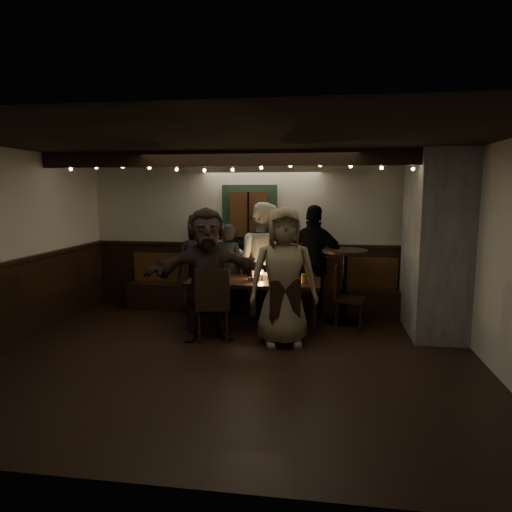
% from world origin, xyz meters
% --- Properties ---
extents(room, '(6.02, 5.01, 2.62)m').
position_xyz_m(room, '(1.07, 1.42, 1.07)').
color(room, black).
rests_on(room, ground).
extents(dining_table, '(1.99, 0.85, 0.86)m').
position_xyz_m(dining_table, '(0.03, 1.40, 0.65)').
color(dining_table, black).
rests_on(dining_table, ground).
extents(chair_near_left, '(0.54, 0.54, 1.02)m').
position_xyz_m(chair_near_left, '(-0.41, 0.61, 0.57)').
color(chair_near_left, black).
rests_on(chair_near_left, ground).
extents(chair_near_right, '(0.54, 0.54, 0.91)m').
position_xyz_m(chair_near_right, '(0.55, 0.54, 0.51)').
color(chair_near_right, black).
rests_on(chair_near_right, ground).
extents(chair_end, '(0.50, 0.50, 0.95)m').
position_xyz_m(chair_end, '(1.38, 1.50, 0.54)').
color(chair_end, black).
rests_on(chair_end, ground).
extents(high_top, '(0.72, 0.72, 1.14)m').
position_xyz_m(high_top, '(1.40, 1.84, 0.72)').
color(high_top, black).
rests_on(high_top, ground).
extents(person_a, '(0.90, 0.65, 1.70)m').
position_xyz_m(person_a, '(-0.98, 2.03, 0.85)').
color(person_a, '#23242A').
rests_on(person_a, ground).
extents(person_b, '(0.62, 0.48, 1.52)m').
position_xyz_m(person_b, '(-0.49, 2.04, 0.76)').
color(person_b, black).
rests_on(person_b, ground).
extents(person_c, '(1.07, 0.94, 1.87)m').
position_xyz_m(person_c, '(0.08, 2.03, 0.93)').
color(person_c, silver).
rests_on(person_c, ground).
extents(person_d, '(0.99, 0.59, 1.51)m').
position_xyz_m(person_d, '(0.47, 2.17, 0.75)').
color(person_d, '#500C14').
rests_on(person_d, ground).
extents(person_e, '(1.15, 0.68, 1.83)m').
position_xyz_m(person_e, '(0.92, 2.09, 0.91)').
color(person_e, black).
rests_on(person_e, ground).
extents(person_f, '(1.78, 1.07, 1.83)m').
position_xyz_m(person_f, '(-0.51, 0.70, 0.91)').
color(person_f, '#2E201E').
rests_on(person_f, ground).
extents(person_g, '(1.01, 0.77, 1.85)m').
position_xyz_m(person_g, '(0.55, 0.61, 0.92)').
color(person_g, '#827156').
rests_on(person_g, ground).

